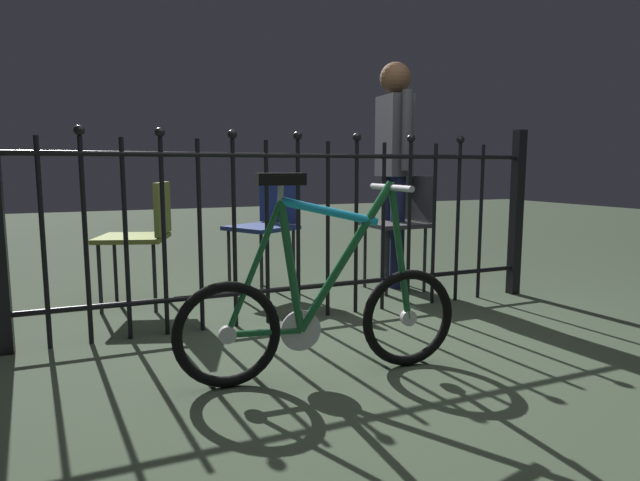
% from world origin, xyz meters
% --- Properties ---
extents(ground_plane, '(20.00, 20.00, 0.00)m').
position_xyz_m(ground_plane, '(0.00, 0.00, 0.00)').
color(ground_plane, '#323F2E').
extents(iron_fence, '(3.30, 0.07, 1.17)m').
position_xyz_m(iron_fence, '(-0.07, 0.74, 0.59)').
color(iron_fence, black).
rests_on(iron_fence, ground).
extents(bicycle, '(1.28, 0.40, 0.89)m').
position_xyz_m(bicycle, '(-0.29, -0.14, 0.30)').
color(bicycle, black).
rests_on(bicycle, ground).
extents(chair_navy, '(0.56, 0.56, 0.82)m').
position_xyz_m(chair_navy, '(0.01, 1.55, 0.52)').
color(chair_navy, black).
rests_on(chair_navy, ground).
extents(chair_charcoal, '(0.41, 0.40, 0.85)m').
position_xyz_m(chair_charcoal, '(0.96, 1.20, 0.54)').
color(chair_charcoal, black).
rests_on(chair_charcoal, ground).
extents(chair_olive, '(0.53, 0.53, 0.82)m').
position_xyz_m(chair_olive, '(-0.87, 1.43, 0.51)').
color(chair_olive, black).
rests_on(chair_olive, ground).
extents(person_visitor, '(0.23, 0.47, 1.69)m').
position_xyz_m(person_visitor, '(0.94, 1.33, 1.01)').
color(person_visitor, '#191E3F').
rests_on(person_visitor, ground).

